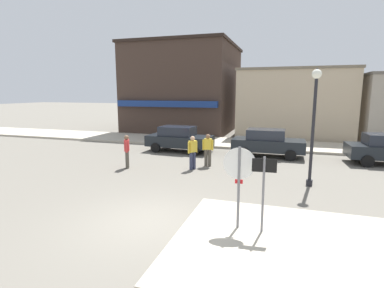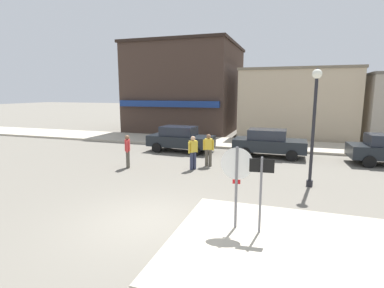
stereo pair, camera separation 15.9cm
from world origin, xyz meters
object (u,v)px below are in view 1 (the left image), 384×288
one_way_sign (263,187)px  lamp_post (314,111)px  parked_car_nearest (179,139)px  pedestrian_crossing_far (193,152)px  stop_sign (239,177)px  pedestrian_crossing_near (208,149)px  pedestrian_kerb_side (127,150)px  parked_car_second (268,142)px

one_way_sign → lamp_post: size_ratio=0.46×
parked_car_nearest → pedestrian_crossing_far: 4.46m
lamp_post → parked_car_nearest: bearing=145.7°
stop_sign → lamp_post: 5.45m
parked_car_nearest → pedestrian_crossing_near: size_ratio=2.54×
one_way_sign → pedestrian_crossing_near: 7.49m
pedestrian_crossing_near → pedestrian_kerb_side: 3.95m
pedestrian_crossing_near → pedestrian_kerb_side: size_ratio=1.00×
stop_sign → pedestrian_kerb_side: stop_sign is taller
lamp_post → pedestrian_crossing_far: 5.65m
stop_sign → lamp_post: (2.07, 4.83, 1.44)m
one_way_sign → pedestrian_crossing_near: one_way_sign is taller
parked_car_nearest → pedestrian_crossing_near: bearing=-49.5°
stop_sign → pedestrian_kerb_side: (-6.18, 5.16, -0.65)m
pedestrian_crossing_far → pedestrian_kerb_side: same height
one_way_sign → pedestrian_crossing_near: size_ratio=1.30×
parked_car_nearest → pedestrian_crossing_far: size_ratio=2.54×
lamp_post → one_way_sign: bearing=-106.5°
pedestrian_kerb_side → pedestrian_crossing_near: bearing=22.9°
pedestrian_crossing_far → parked_car_second: bearing=52.1°
pedestrian_crossing_far → pedestrian_kerb_side: (-3.11, -0.69, 0.00)m
parked_car_second → pedestrian_crossing_near: size_ratio=2.49×
pedestrian_crossing_far → lamp_post: bearing=-11.3°
lamp_post → pedestrian_crossing_near: (-4.62, 1.87, -2.09)m
one_way_sign → parked_car_nearest: bearing=120.5°
pedestrian_kerb_side → one_way_sign: bearing=-37.6°
parked_car_nearest → pedestrian_kerb_side: size_ratio=2.54×
stop_sign → lamp_post: size_ratio=0.51×
one_way_sign → stop_sign: bearing=172.8°
pedestrian_crossing_near → pedestrian_crossing_far: size_ratio=1.00×
parked_car_nearest → parked_car_second: (5.31, 0.18, 0.00)m
stop_sign → pedestrian_kerb_side: 8.08m
stop_sign → parked_car_nearest: (-5.18, 9.79, -0.71)m
parked_car_second → pedestrian_crossing_far: bearing=-127.9°
parked_car_second → pedestrian_crossing_far: size_ratio=2.49×
parked_car_second → pedestrian_crossing_far: pedestrian_crossing_far is taller
parked_car_second → stop_sign: bearing=-90.7°
one_way_sign → pedestrian_kerb_side: one_way_sign is taller
one_way_sign → pedestrian_crossing_near: bearing=115.1°
parked_car_second → pedestrian_crossing_far: 5.21m
lamp_post → parked_car_nearest: lamp_post is taller
stop_sign → pedestrian_kerb_side: size_ratio=1.43×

